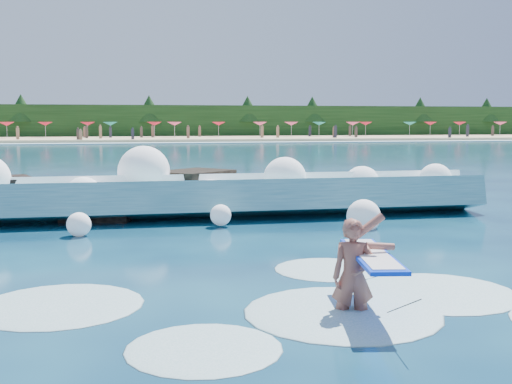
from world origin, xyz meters
TOP-DOWN VIEW (x-y plane):
  - ground at (0.00, 0.00)m, footprint 200.00×200.00m
  - beach at (0.00, 78.00)m, footprint 140.00×20.00m
  - wet_band at (0.00, 67.00)m, footprint 140.00×5.00m
  - treeline at (0.00, 88.00)m, footprint 140.00×4.00m
  - breaking_wave at (0.55, 7.00)m, footprint 16.64×2.65m
  - rock_cluster at (-2.14, 7.74)m, footprint 8.38×3.34m
  - surfer_with_board at (1.97, -2.50)m, footprint 1.04×2.82m
  - wave_spray at (0.53, 6.93)m, footprint 14.89×4.64m
  - surf_foam at (1.53, -1.96)m, footprint 8.90×5.42m
  - beach_umbrellas at (0.28, 80.05)m, footprint 112.45×6.70m
  - beachgoers at (-2.71, 75.14)m, footprint 102.00×13.43m

SIDE VIEW (x-z plane):
  - ground at x=0.00m, z-range 0.00..0.00m
  - surf_foam at x=1.53m, z-range -0.07..0.07m
  - wet_band at x=0.00m, z-range 0.00..0.08m
  - beach at x=0.00m, z-range 0.00..0.40m
  - rock_cluster at x=-2.14m, z-range -0.25..1.14m
  - breaking_wave at x=0.55m, z-range -0.22..1.22m
  - surfer_with_board at x=1.97m, z-range -0.21..1.38m
  - wave_spray at x=0.53m, z-range -0.10..1.96m
  - beachgoers at x=-2.71m, z-range 0.15..2.09m
  - beach_umbrellas at x=0.28m, z-range 2.00..2.50m
  - treeline at x=0.00m, z-range 0.00..5.00m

